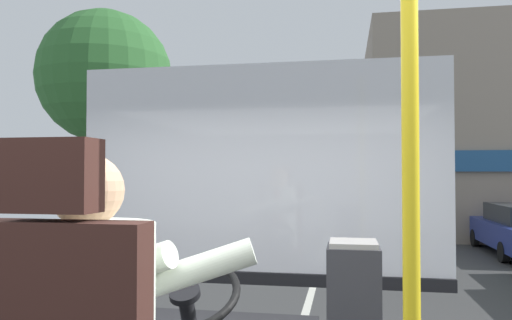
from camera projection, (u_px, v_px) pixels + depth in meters
name	position (u px, v px, depth m)	size (l,w,h in m)	color
ground	(318.00, 271.00, 10.31)	(18.00, 44.00, 0.06)	#3A3A3A
handrail_pole	(411.00, 210.00, 1.26)	(0.04, 0.04, 2.22)	yellow
windshield_panel	(258.00, 197.00, 3.30)	(2.50, 0.08, 1.48)	white
street_tree	(105.00, 79.00, 9.97)	(2.68, 2.68, 5.31)	#4C3828
parked_car_charcoal	(466.00, 211.00, 17.65)	(1.86, 3.84, 1.32)	#474C51
parked_car_white	(435.00, 201.00, 22.46)	(1.99, 3.91, 1.48)	silver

